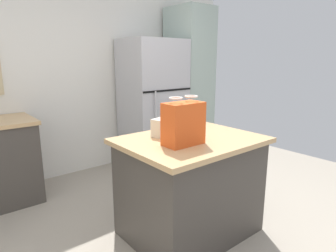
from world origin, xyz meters
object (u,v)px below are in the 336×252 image
object	(u,v)px
kitchen_island	(190,186)
shopping_bag	(183,123)
refrigerator	(153,103)
tall_cabinet	(189,84)
bottle	(197,118)
small_box	(161,128)

from	to	relation	value
kitchen_island	shopping_bag	xyz separation A→B (m)	(-0.17, -0.09, 0.59)
kitchen_island	refrigerator	world-z (taller)	refrigerator
kitchen_island	refrigerator	bearing A→B (deg)	63.52
tall_cabinet	bottle	bearing A→B (deg)	-130.82
small_box	bottle	xyz separation A→B (m)	(0.45, 0.03, 0.02)
shopping_bag	bottle	distance (m)	0.57
tall_cabinet	small_box	bearing A→B (deg)	-139.24
kitchen_island	tall_cabinet	world-z (taller)	tall_cabinet
kitchen_island	shopping_bag	bearing A→B (deg)	-150.99
shopping_bag	small_box	world-z (taller)	shopping_bag
kitchen_island	small_box	xyz separation A→B (m)	(-0.16, 0.20, 0.50)
kitchen_island	shopping_bag	distance (m)	0.62
kitchen_island	bottle	distance (m)	0.64
shopping_bag	bottle	bearing A→B (deg)	35.16
kitchen_island	tall_cabinet	size ratio (longest dim) A/B	0.51
tall_cabinet	shopping_bag	bearing A→B (deg)	-134.05
refrigerator	shopping_bag	xyz separation A→B (m)	(-0.99, -1.74, 0.14)
bottle	kitchen_island	bearing A→B (deg)	-141.63
shopping_bag	bottle	xyz separation A→B (m)	(0.46, 0.32, -0.07)
kitchen_island	shopping_bag	world-z (taller)	shopping_bag
refrigerator	bottle	bearing A→B (deg)	-110.48
refrigerator	tall_cabinet	world-z (taller)	tall_cabinet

